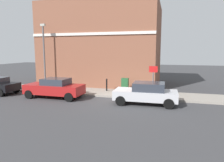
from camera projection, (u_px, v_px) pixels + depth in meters
ground at (123, 100)px, 14.67m from camera, size 80.00×80.00×0.00m
sidewalk at (61, 90)px, 18.03m from camera, size 2.73×30.00×0.15m
corner_building at (104, 45)px, 21.92m from camera, size 8.05×11.52×8.14m
car_silver at (146, 93)px, 13.46m from camera, size 1.98×4.12×1.45m
car_red at (55, 88)px, 15.28m from camera, size 1.83×4.37×1.47m
utility_cabinet at (125, 86)px, 16.68m from camera, size 0.46×0.61×1.15m
bollard_near_cabinet at (107, 84)px, 17.20m from camera, size 0.14×0.14×1.04m
street_sign at (153, 77)px, 14.62m from camera, size 0.08×0.60×2.30m
lamppost at (44, 53)px, 18.48m from camera, size 0.20×0.44×5.72m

